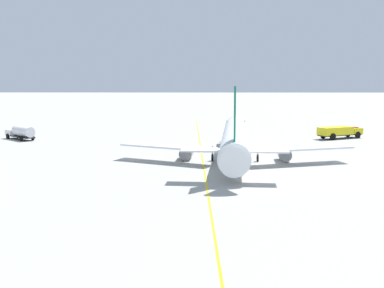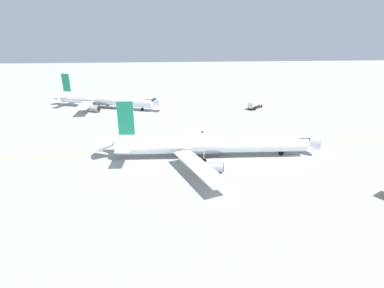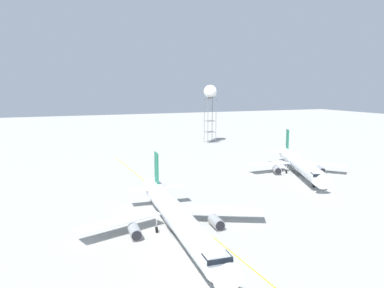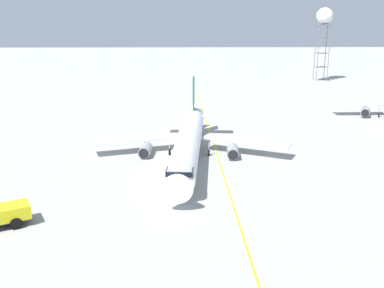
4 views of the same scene
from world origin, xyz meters
TOP-DOWN VIEW (x-y plane):
  - ground_plane at (0.00, 0.00)m, footprint 600.00×600.00m
  - airliner_main at (2.34, -2.31)m, footprint 36.01×45.96m
  - airliner_secondary at (52.26, 27.05)m, footprint 28.00×41.50m
  - radar_tower at (55.17, 96.95)m, footprint 6.12×6.12m
  - taxiway_centreline at (7.40, 1.89)m, footprint 2.57×148.73m

SIDE VIEW (x-z plane):
  - ground_plane at x=0.00m, z-range 0.00..0.00m
  - taxiway_centreline at x=7.40m, z-range 0.00..0.01m
  - airliner_main at x=2.34m, z-range -3.08..8.92m
  - airliner_secondary at x=52.26m, z-range -2.77..9.16m
  - radar_tower at x=55.17m, z-range 9.71..36.96m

